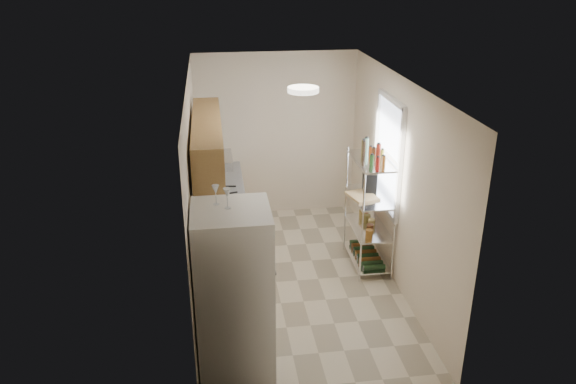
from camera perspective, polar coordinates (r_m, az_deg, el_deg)
name	(u,v)px	position (r m, az deg, el deg)	size (l,w,h in m)	color
room	(298,188)	(6.80, 1.02, 0.39)	(2.52, 4.42, 2.62)	beige
counter_run	(224,239)	(7.48, -6.54, -4.72)	(0.63, 3.51, 0.90)	#9F7A43
upper_cabinets	(208,149)	(6.64, -8.13, 4.30)	(0.33, 2.20, 0.72)	#9F7A43
range_hood	(213,160)	(7.54, -7.59, 3.20)	(0.50, 0.60, 0.12)	#B7BABC
window	(388,155)	(7.31, 10.16, 3.74)	(0.06, 1.00, 1.46)	white
bakers_rack	(371,189)	(7.35, 8.41, 0.29)	(0.45, 0.90, 1.73)	silver
ceiling_dome	(303,90)	(6.14, 1.55, 10.35)	(0.34, 0.34, 0.06)	white
refrigerator	(234,293)	(5.54, -5.51, -10.18)	(0.73, 0.73, 1.77)	silver
wine_glass_a	(227,198)	(5.11, -6.19, -0.64)	(0.07, 0.07, 0.20)	silver
wine_glass_b	(216,195)	(5.20, -7.35, -0.29)	(0.07, 0.07, 0.19)	silver
rice_cooker	(221,196)	(7.40, -6.86, -0.44)	(0.23, 0.23, 0.19)	silver
frying_pan_large	(217,195)	(7.62, -7.23, -0.34)	(0.25, 0.25, 0.04)	black
frying_pan_small	(217,187)	(7.91, -7.18, 0.54)	(0.20, 0.20, 0.04)	black
cutting_board	(362,196)	(7.34, 7.55, -0.40)	(0.31, 0.40, 0.03)	tan
espresso_machine	(370,181)	(7.47, 8.30, 1.12)	(0.17, 0.26, 0.30)	black
storage_bag	(365,212)	(7.84, 7.78, -1.98)	(0.09, 0.13, 0.15)	#A61C14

